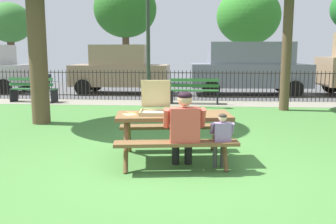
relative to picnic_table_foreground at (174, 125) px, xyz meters
name	(u,v)px	position (x,y,z in m)	size (l,w,h in m)	color
ground	(178,140)	(0.00, 1.49, -0.61)	(28.00, 11.76, 0.02)	#467B39
cobblestone_walkway	(186,103)	(0.00, 6.67, -0.60)	(28.00, 1.40, 0.01)	gray
street_asphalt	(188,90)	(0.00, 11.16, -0.60)	(28.00, 7.58, 0.01)	#515154
picnic_table_foreground	(174,125)	(0.00, 0.00, 0.00)	(1.97, 1.70, 0.79)	brown
pizza_box_open	(155,105)	(-0.30, 0.06, 0.30)	(0.50, 0.58, 0.52)	tan
pizza_slice_on_table	(130,114)	(-0.68, -0.07, 0.18)	(0.21, 0.23, 0.02)	#F5E27C
adult_at_table	(184,127)	(0.18, -0.48, 0.06)	(0.63, 0.63, 1.19)	black
child_at_table	(221,136)	(0.73, -0.44, -0.07)	(0.36, 0.36, 0.87)	#4A4A4A
iron_fence_streetside	(186,85)	(0.00, 7.37, -0.06)	(18.35, 0.03, 1.06)	#2D2823
park_bench_left	(33,90)	(-5.22, 6.54, -0.18)	(1.63, 0.62, 0.85)	#2C6136
park_bench_center	(195,91)	(0.30, 6.54, -0.18)	(1.61, 0.51, 0.85)	#2C642E
person_on_park_bench	(41,83)	(-4.93, 6.55, 0.06)	(0.61, 0.59, 1.19)	#2C2C2C
lamp_post_walkway	(148,28)	(-1.15, 5.83, 1.85)	(0.28, 0.28, 4.00)	#2D382D
parked_car_center	(121,69)	(-2.73, 9.29, 0.41)	(3.92, 1.86, 1.98)	#987D61
parked_car_right	(249,67)	(2.45, 9.29, 0.50)	(4.68, 2.13, 2.08)	slate
far_tree_left	(9,24)	(-10.66, 15.94, 2.72)	(2.57, 2.57, 4.53)	brown
far_tree_midleft	(125,10)	(-3.75, 15.94, 3.46)	(3.58, 3.58, 5.69)	brown
far_tree_center	(248,17)	(3.22, 15.94, 3.02)	(3.55, 3.55, 5.25)	brown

